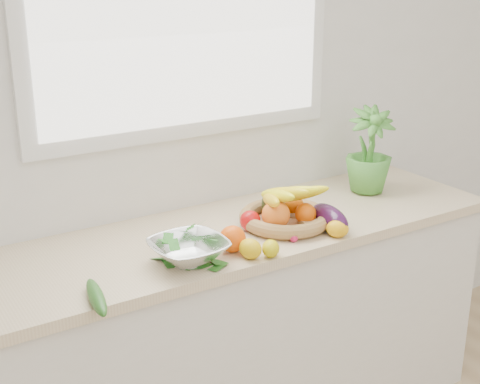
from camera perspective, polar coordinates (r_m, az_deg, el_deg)
back_wall at (r=2.63m, az=-4.69°, el=7.95°), size 4.50×0.02×2.70m
counter_cabinet at (r=2.72m, az=-1.14°, el=-12.49°), size 2.20×0.58×0.86m
countertop at (r=2.52m, az=-1.21°, el=-3.73°), size 2.24×0.62×0.04m
orange_loose at (r=2.31m, az=-0.65°, el=-4.03°), size 0.12×0.12×0.09m
lemon_a at (r=2.27m, az=0.89°, el=-4.86°), size 0.08×0.10×0.07m
lemon_b at (r=2.28m, az=2.63°, el=-4.84°), size 0.09×0.10×0.06m
lemon_c at (r=2.46m, az=8.33°, el=-3.12°), size 0.10×0.10×0.07m
apple at (r=2.49m, az=0.87°, el=-2.47°), size 0.08×0.08×0.08m
ginger at (r=2.54m, az=6.39°, el=-2.67°), size 0.12×0.06×0.04m
garlic_a at (r=2.68m, az=5.97°, el=-1.41°), size 0.06×0.06×0.04m
garlic_b at (r=2.62m, az=4.68°, el=-1.85°), size 0.06×0.06×0.04m
garlic_c at (r=2.60m, az=6.01°, el=-2.06°), size 0.06×0.06×0.04m
eggplant at (r=2.53m, az=7.67°, el=-2.17°), size 0.12×0.23×0.09m
cucumber at (r=2.03m, az=-12.15°, el=-8.76°), size 0.09×0.24×0.04m
radish at (r=2.41m, az=4.61°, el=-3.91°), size 0.03×0.03×0.03m
potted_herb at (r=2.92m, az=10.99°, el=3.57°), size 0.26×0.26×0.36m
fruit_basket at (r=2.54m, az=3.83°, el=-1.76°), size 0.43×0.43×0.18m
colander_with_spinach at (r=2.22m, az=-4.41°, el=-4.59°), size 0.27×0.27×0.13m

